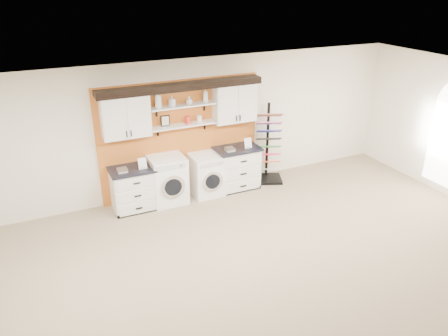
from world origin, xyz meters
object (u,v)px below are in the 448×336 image
base_cabinet_left (134,188)px  base_cabinet_right (237,168)px  sample_rack (268,157)px  dryer (206,175)px  washer (168,180)px

base_cabinet_left → base_cabinet_right: bearing=-0.0°
base_cabinet_left → base_cabinet_right: 2.26m
base_cabinet_right → sample_rack: bearing=2.6°
dryer → base_cabinet_left: bearing=179.9°
base_cabinet_left → dryer: dryer is taller
base_cabinet_right → sample_rack: 0.79m
base_cabinet_right → sample_rack: size_ratio=0.54×
base_cabinet_right → sample_rack: sample_rack is taller
base_cabinet_left → washer: (0.70, -0.00, 0.05)m
base_cabinet_left → base_cabinet_right: size_ratio=0.94×
base_cabinet_left → dryer: size_ratio=1.01×
base_cabinet_right → base_cabinet_left: bearing=180.0°
sample_rack → washer: bearing=-156.7°
dryer → sample_rack: sample_rack is taller
base_cabinet_left → dryer: bearing=-0.1°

